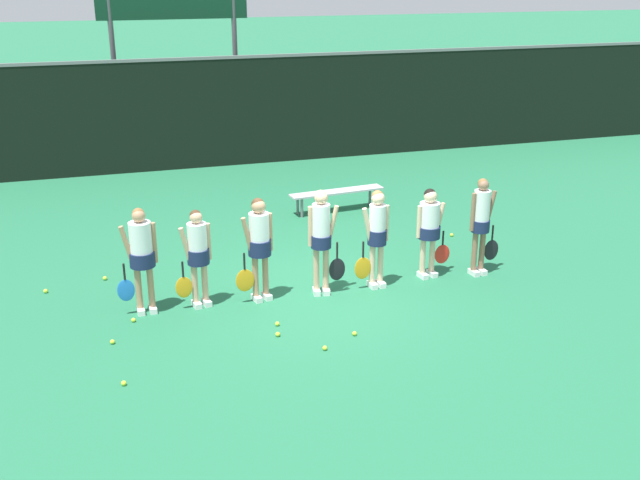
{
  "coord_description": "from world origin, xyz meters",
  "views": [
    {
      "loc": [
        -3.41,
        -11.07,
        5.21
      ],
      "look_at": [
        0.03,
        0.02,
        0.93
      ],
      "focal_mm": 42.0,
      "sensor_mm": 36.0,
      "label": 1
    }
  ],
  "objects_px": {
    "player_6": "(481,219)",
    "tennis_ball_11": "(205,260)",
    "player_2": "(259,240)",
    "player_1": "(198,251)",
    "player_0": "(141,252)",
    "tennis_ball_4": "(355,333)",
    "tennis_ball_0": "(105,278)",
    "tennis_ball_6": "(452,235)",
    "tennis_ball_5": "(278,334)",
    "bench_courtside": "(337,193)",
    "tennis_ball_3": "(277,324)",
    "player_4": "(377,231)",
    "player_5": "(429,225)",
    "tennis_ball_10": "(325,348)",
    "tennis_ball_9": "(133,320)",
    "tennis_ball_1": "(112,342)",
    "player_3": "(322,234)",
    "tennis_ball_8": "(367,268)",
    "scoreboard": "(172,3)",
    "tennis_ball_7": "(46,291)",
    "tennis_ball_2": "(124,383)"
  },
  "relations": [
    {
      "from": "tennis_ball_4",
      "to": "tennis_ball_0",
      "type": "bearing_deg",
      "value": 136.76
    },
    {
      "from": "tennis_ball_0",
      "to": "tennis_ball_4",
      "type": "bearing_deg",
      "value": -43.24
    },
    {
      "from": "tennis_ball_9",
      "to": "tennis_ball_1",
      "type": "bearing_deg",
      "value": -118.29
    },
    {
      "from": "tennis_ball_4",
      "to": "player_5",
      "type": "bearing_deg",
      "value": 41.43
    },
    {
      "from": "player_3",
      "to": "tennis_ball_6",
      "type": "relative_size",
      "value": 26.19
    },
    {
      "from": "player_0",
      "to": "tennis_ball_8",
      "type": "relative_size",
      "value": 24.82
    },
    {
      "from": "tennis_ball_7",
      "to": "tennis_ball_8",
      "type": "xyz_separation_m",
      "value": [
        5.55,
        -0.68,
        -0.0
      ]
    },
    {
      "from": "tennis_ball_5",
      "to": "tennis_ball_6",
      "type": "distance_m",
      "value": 5.49
    },
    {
      "from": "player_3",
      "to": "tennis_ball_1",
      "type": "xyz_separation_m",
      "value": [
        -3.46,
        -0.83,
        -1.03
      ]
    },
    {
      "from": "player_1",
      "to": "tennis_ball_4",
      "type": "distance_m",
      "value": 2.83
    },
    {
      "from": "player_2",
      "to": "player_1",
      "type": "bearing_deg",
      "value": 165.12
    },
    {
      "from": "tennis_ball_1",
      "to": "scoreboard",
      "type": "bearing_deg",
      "value": 77.41
    },
    {
      "from": "bench_courtside",
      "to": "tennis_ball_3",
      "type": "bearing_deg",
      "value": -123.17
    },
    {
      "from": "tennis_ball_7",
      "to": "tennis_ball_11",
      "type": "bearing_deg",
      "value": 12.26
    },
    {
      "from": "tennis_ball_4",
      "to": "tennis_ball_6",
      "type": "relative_size",
      "value": 0.99
    },
    {
      "from": "player_2",
      "to": "tennis_ball_10",
      "type": "distance_m",
      "value": 2.28
    },
    {
      "from": "player_0",
      "to": "tennis_ball_4",
      "type": "bearing_deg",
      "value": -33.07
    },
    {
      "from": "player_6",
      "to": "tennis_ball_11",
      "type": "relative_size",
      "value": 26.93
    },
    {
      "from": "tennis_ball_0",
      "to": "bench_courtside",
      "type": "bearing_deg",
      "value": 26.32
    },
    {
      "from": "scoreboard",
      "to": "tennis_ball_1",
      "type": "xyz_separation_m",
      "value": [
        -2.45,
        -10.97,
        -4.22
      ]
    },
    {
      "from": "tennis_ball_4",
      "to": "tennis_ball_9",
      "type": "distance_m",
      "value": 3.45
    },
    {
      "from": "player_4",
      "to": "tennis_ball_11",
      "type": "xyz_separation_m",
      "value": [
        -2.62,
        2.0,
        -0.98
      ]
    },
    {
      "from": "player_4",
      "to": "player_5",
      "type": "height_order",
      "value": "player_4"
    },
    {
      "from": "player_5",
      "to": "player_1",
      "type": "bearing_deg",
      "value": 172.53
    },
    {
      "from": "player_5",
      "to": "tennis_ball_10",
      "type": "xyz_separation_m",
      "value": [
        -2.56,
        -2.06,
        -0.93
      ]
    },
    {
      "from": "tennis_ball_1",
      "to": "tennis_ball_7",
      "type": "xyz_separation_m",
      "value": [
        -0.99,
        2.2,
        0.0
      ]
    },
    {
      "from": "tennis_ball_5",
      "to": "tennis_ball_0",
      "type": "bearing_deg",
      "value": 128.79
    },
    {
      "from": "bench_courtside",
      "to": "player_4",
      "type": "height_order",
      "value": "player_4"
    },
    {
      "from": "tennis_ball_6",
      "to": "player_0",
      "type": "bearing_deg",
      "value": -164.43
    },
    {
      "from": "player_1",
      "to": "tennis_ball_11",
      "type": "bearing_deg",
      "value": 67.7
    },
    {
      "from": "tennis_ball_0",
      "to": "player_3",
      "type": "bearing_deg",
      "value": -25.41
    },
    {
      "from": "player_5",
      "to": "tennis_ball_10",
      "type": "distance_m",
      "value": 3.42
    },
    {
      "from": "player_5",
      "to": "tennis_ball_1",
      "type": "relative_size",
      "value": 23.53
    },
    {
      "from": "tennis_ball_1",
      "to": "player_3",
      "type": "bearing_deg",
      "value": 13.4
    },
    {
      "from": "tennis_ball_0",
      "to": "tennis_ball_11",
      "type": "xyz_separation_m",
      "value": [
        1.83,
        0.34,
        -0.0
      ]
    },
    {
      "from": "player_2",
      "to": "tennis_ball_0",
      "type": "bearing_deg",
      "value": 135.41
    },
    {
      "from": "scoreboard",
      "to": "tennis_ball_11",
      "type": "distance_m",
      "value": 9.21
    },
    {
      "from": "player_6",
      "to": "tennis_ball_2",
      "type": "distance_m",
      "value": 6.69
    },
    {
      "from": "player_3",
      "to": "tennis_ball_1",
      "type": "distance_m",
      "value": 3.71
    },
    {
      "from": "tennis_ball_6",
      "to": "bench_courtside",
      "type": "bearing_deg",
      "value": 126.15
    },
    {
      "from": "tennis_ball_3",
      "to": "player_5",
      "type": "bearing_deg",
      "value": 20.13
    },
    {
      "from": "player_6",
      "to": "player_2",
      "type": "bearing_deg",
      "value": 172.91
    },
    {
      "from": "tennis_ball_5",
      "to": "tennis_ball_10",
      "type": "distance_m",
      "value": 0.82
    },
    {
      "from": "player_3",
      "to": "tennis_ball_11",
      "type": "distance_m",
      "value": 2.78
    },
    {
      "from": "player_6",
      "to": "tennis_ball_8",
      "type": "height_order",
      "value": "player_6"
    },
    {
      "from": "player_3",
      "to": "tennis_ball_3",
      "type": "xyz_separation_m",
      "value": [
        -1.02,
        -0.97,
        -1.03
      ]
    },
    {
      "from": "tennis_ball_8",
      "to": "tennis_ball_9",
      "type": "height_order",
      "value": "tennis_ball_8"
    },
    {
      "from": "player_5",
      "to": "tennis_ball_7",
      "type": "relative_size",
      "value": 22.47
    },
    {
      "from": "player_4",
      "to": "player_6",
      "type": "distance_m",
      "value": 1.95
    },
    {
      "from": "scoreboard",
      "to": "player_3",
      "type": "xyz_separation_m",
      "value": [
        1.01,
        -10.15,
        -3.19
      ]
    }
  ]
}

